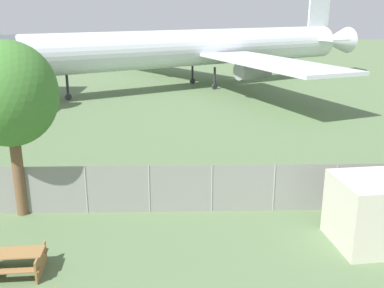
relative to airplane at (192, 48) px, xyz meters
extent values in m
cylinder|color=gray|center=(-7.60, -30.61, -3.08)|extent=(0.07, 0.07, 2.01)
cylinder|color=gray|center=(-5.06, -30.61, -3.08)|extent=(0.07, 0.07, 2.01)
cylinder|color=gray|center=(-2.51, -30.61, -3.08)|extent=(0.07, 0.07, 2.01)
cylinder|color=gray|center=(0.04, -30.61, -3.08)|extent=(0.07, 0.07, 2.01)
cylinder|color=gray|center=(2.58, -30.61, -3.08)|extent=(0.07, 0.07, 2.01)
cylinder|color=gray|center=(5.13, -30.61, -3.08)|extent=(0.07, 0.07, 2.01)
cube|color=gray|center=(0.04, -30.61, -3.08)|extent=(56.00, 0.01, 2.01)
cylinder|color=white|center=(-0.44, -0.25, 0.06)|extent=(35.88, 22.60, 3.70)
cone|color=white|center=(18.60, 10.59, 0.06)|extent=(5.66, 5.18, 3.33)
cube|color=white|center=(6.54, -8.55, -0.50)|extent=(11.61, 18.41, 0.30)
cylinder|color=#939399|center=(5.52, -6.08, -1.48)|extent=(3.71, 3.09, 1.66)
cube|color=white|center=(-4.01, 9.99, -0.50)|extent=(15.11, 17.31, 0.30)
cylinder|color=#939399|center=(-2.41, 7.85, -1.48)|extent=(3.71, 3.09, 1.66)
cube|color=white|center=(15.79, 8.99, 4.68)|extent=(3.01, 1.85, 5.54)
cube|color=white|center=(15.62, 8.90, 0.43)|extent=(6.59, 8.53, 0.20)
cylinder|color=#2D2D33|center=(-11.50, -6.55, -2.94)|extent=(0.24, 0.24, 2.29)
cylinder|color=#2D2D33|center=(-11.50, -6.55, -3.80)|extent=(0.64, 0.54, 0.56)
cylinder|color=#2D2D33|center=(2.36, -1.21, -2.94)|extent=(0.24, 0.24, 2.29)
cylinder|color=#2D2D33|center=(2.36, -1.21, -3.80)|extent=(0.64, 0.54, 0.56)
cylinder|color=#2D2D33|center=(0.17, 2.65, -2.94)|extent=(0.24, 0.24, 2.29)
cylinder|color=#2D2D33|center=(0.17, 2.65, -3.80)|extent=(0.64, 0.54, 0.56)
cube|color=olive|center=(-6.45, -35.01, -3.34)|extent=(1.82, 0.88, 0.04)
cube|color=olive|center=(-6.49, -34.45, -3.64)|extent=(1.79, 0.40, 0.04)
cube|color=olive|center=(-6.41, -35.57, -3.64)|extent=(1.79, 0.40, 0.04)
cube|color=olive|center=(-5.66, -34.95, -3.71)|extent=(0.15, 1.40, 0.74)
cylinder|color=brown|center=(-7.67, -30.65, -2.39)|extent=(0.44, 0.44, 3.39)
ellipsoid|color=#427A33|center=(-7.67, -30.65, 0.86)|extent=(3.65, 3.65, 4.02)
camera|label=1|loc=(-1.24, -47.53, 3.92)|focal=42.00mm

